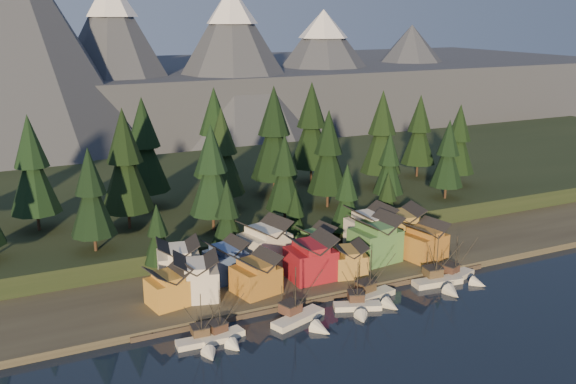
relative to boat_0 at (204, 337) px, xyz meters
name	(u,v)px	position (x,y,z in m)	size (l,w,h in m)	color
ground	(366,332)	(28.53, -7.78, -1.91)	(500.00, 500.00, 0.00)	black
shore_strip	(276,256)	(28.53, 32.22, -1.16)	(400.00, 50.00, 1.50)	#342F26
hillside	(208,195)	(28.53, 82.22, 1.09)	(420.00, 100.00, 6.00)	black
dock	(324,295)	(28.53, 8.72, -1.41)	(80.00, 4.00, 1.00)	#4B3E35
mountain_ridge	(111,81)	(24.33, 205.81, 24.15)	(560.00, 190.00, 90.00)	#424755
boat_0	(204,337)	(0.00, 0.00, 0.00)	(9.82, 10.60, 10.44)	silver
boat_1	(224,331)	(3.88, 0.35, 0.16)	(8.85, 9.36, 10.53)	white
boat_2	(303,313)	(19.56, 0.31, 0.25)	(12.08, 12.53, 12.07)	silver
boat_3	(359,302)	(31.73, 0.32, 0.08)	(9.98, 10.38, 10.70)	silver
boat_4	(376,291)	(37.52, 2.93, 0.20)	(11.09, 11.74, 11.56)	beige
boat_5	(441,277)	(53.73, 2.72, 0.35)	(11.51, 12.35, 12.27)	beige
boat_6	(462,271)	(60.13, 3.54, 0.13)	(10.30, 10.71, 10.98)	beige
house_front_0	(169,285)	(-1.72, 16.28, 3.61)	(8.85, 8.51, 7.65)	#C38932
house_front_1	(196,276)	(4.08, 16.96, 4.28)	(10.42, 10.17, 8.92)	beige
house_front_2	(256,273)	(15.79, 14.22, 3.81)	(9.80, 9.85, 8.03)	#A36D2A
house_front_3	(311,256)	(29.14, 15.79, 4.60)	(9.37, 8.93, 9.54)	maroon
house_front_4	(349,258)	(37.60, 14.06, 3.32)	(8.39, 8.81, 7.10)	olive
house_front_5	(375,237)	(47.23, 18.62, 5.12)	(11.04, 10.25, 10.52)	#467941
house_front_6	(425,240)	(58.21, 14.65, 4.12)	(10.07, 9.70, 8.62)	#9E6728
house_back_0	(179,261)	(3.01, 25.58, 4.49)	(9.98, 9.71, 9.32)	silver
house_back_1	(225,259)	(12.60, 23.31, 4.05)	(8.78, 8.86, 8.49)	#3D5691
house_back_2	(265,242)	(23.32, 26.95, 5.05)	(11.70, 11.12, 10.38)	silver
house_back_3	(316,242)	(35.36, 25.26, 3.68)	(8.79, 8.12, 7.78)	#44733E
house_back_4	(370,228)	(49.76, 24.67, 5.19)	(10.08, 9.70, 10.65)	silver
house_back_5	(402,226)	(58.12, 23.71, 4.85)	(10.37, 10.46, 10.01)	olive
tree_hill_1	(32,168)	(-21.47, 60.22, 19.48)	(12.09, 12.09, 28.15)	#332319
tree_hill_2	(91,195)	(-11.47, 40.22, 16.83)	(10.00, 10.00, 23.30)	#332319
tree_hill_3	(125,164)	(-1.47, 52.22, 20.20)	(12.65, 12.65, 29.46)	#332319
tree_hill_4	(144,148)	(6.53, 67.22, 20.41)	(12.81, 12.81, 29.84)	#332319
tree_hill_5	(212,173)	(16.53, 42.22, 18.27)	(11.14, 11.14, 25.95)	#332319
tree_hill_6	(222,155)	(24.53, 57.22, 19.00)	(11.71, 11.71, 27.27)	#332319
tree_hill_7	(285,175)	(34.53, 40.22, 16.35)	(9.63, 9.63, 22.44)	#332319
tree_hill_8	(274,136)	(42.53, 64.22, 21.19)	(13.42, 13.42, 31.27)	#332319
tree_hill_9	(328,155)	(50.53, 47.22, 18.50)	(11.31, 11.31, 26.35)	#332319
tree_hill_10	(311,128)	(58.53, 72.22, 20.95)	(13.23, 13.23, 30.83)	#332319
tree_hill_11	(389,165)	(66.53, 42.22, 15.05)	(8.61, 8.61, 20.05)	#332319
tree_hill_12	(382,135)	(74.53, 58.22, 19.95)	(12.45, 12.45, 29.00)	#332319
tree_hill_13	(448,156)	(84.53, 40.22, 16.35)	(9.63, 9.63, 22.43)	#332319
tree_hill_14	(419,132)	(92.53, 64.22, 18.35)	(11.20, 11.20, 26.09)	#332319
tree_hill_15	(215,136)	(28.53, 74.22, 20.78)	(13.10, 13.10, 30.52)	#332319
tree_hill_17	(459,141)	(96.53, 50.22, 17.58)	(10.60, 10.60, 24.68)	#332319
tree_shore_0	(158,236)	(0.53, 32.22, 8.30)	(6.85, 6.85, 15.95)	#332319
tree_shore_1	(228,217)	(16.53, 32.22, 10.24)	(8.37, 8.37, 19.49)	#332319
tree_shore_2	(295,217)	(33.53, 32.22, 8.03)	(6.63, 6.63, 15.45)	#332319
tree_shore_3	(347,200)	(47.53, 32.22, 10.48)	(8.55, 8.55, 19.93)	#332319
tree_shore_4	(387,201)	(59.53, 32.22, 8.62)	(7.10, 7.10, 16.54)	#332319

